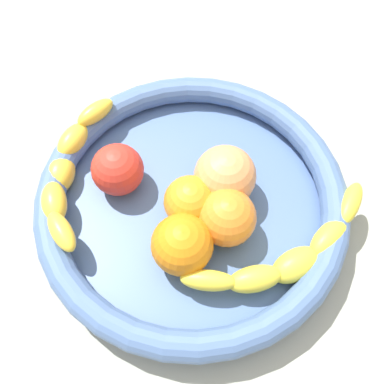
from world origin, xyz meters
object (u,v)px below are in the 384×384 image
at_px(orange_mid_left, 227,217).
at_px(orange_mid_right, 190,202).
at_px(fruit_bowl, 192,201).
at_px(peach_blush, 225,176).
at_px(orange_front, 182,245).
at_px(banana_draped_right, 291,255).
at_px(banana_draped_left, 67,170).
at_px(tomato_red, 118,170).

bearing_deg(orange_mid_left, orange_mid_right, -108.04).
bearing_deg(fruit_bowl, peach_blush, 123.81).
relative_size(orange_front, orange_mid_right, 1.11).
distance_m(banana_draped_right, orange_front, 0.12).
height_order(banana_draped_left, orange_mid_left, orange_mid_left).
height_order(fruit_bowl, peach_blush, peach_blush).
height_order(banana_draped_right, orange_mid_left, orange_mid_left).
bearing_deg(orange_mid_right, fruit_bowl, 176.51).
distance_m(banana_draped_right, orange_mid_left, 0.08).
distance_m(orange_front, tomato_red, 0.12).
bearing_deg(orange_mid_right, banana_draped_left, -97.52).
xyz_separation_m(banana_draped_right, peach_blush, (-0.08, -0.08, 0.01)).
distance_m(fruit_bowl, banana_draped_left, 0.15).
height_order(fruit_bowl, tomato_red, tomato_red).
distance_m(fruit_bowl, orange_mid_left, 0.06).
xyz_separation_m(banana_draped_left, tomato_red, (-0.01, 0.06, 0.00)).
relative_size(banana_draped_right, tomato_red, 3.16).
bearing_deg(fruit_bowl, banana_draped_right, 64.53).
distance_m(orange_front, orange_mid_left, 0.06).
xyz_separation_m(orange_front, peach_blush, (-0.09, 0.03, 0.00)).
distance_m(fruit_bowl, orange_front, 0.07).
bearing_deg(tomato_red, peach_blush, 93.64).
bearing_deg(fruit_bowl, tomato_red, -99.50).
relative_size(fruit_bowl, banana_draped_left, 1.68).
xyz_separation_m(banana_draped_left, orange_mid_right, (0.02, 0.15, 0.00)).
relative_size(fruit_bowl, banana_draped_right, 1.86).
relative_size(fruit_bowl, peach_blush, 5.06).
height_order(orange_front, orange_mid_left, orange_front).
xyz_separation_m(banana_draped_left, orange_mid_left, (0.03, 0.19, 0.01)).
distance_m(orange_mid_right, peach_blush, 0.05).
bearing_deg(fruit_bowl, orange_mid_left, 57.75).
distance_m(banana_draped_left, peach_blush, 0.19).
bearing_deg(banana_draped_left, orange_mid_right, 82.48).
distance_m(banana_draped_left, banana_draped_right, 0.28).
height_order(banana_draped_right, peach_blush, peach_blush).
xyz_separation_m(fruit_bowl, orange_mid_right, (0.01, -0.00, 0.02)).
bearing_deg(peach_blush, tomato_red, -86.36).
relative_size(orange_mid_left, orange_mid_right, 1.09).
bearing_deg(orange_mid_right, tomato_red, -107.32).
height_order(orange_mid_left, peach_blush, peach_blush).
bearing_deg(banana_draped_left, orange_front, 64.09).
relative_size(orange_mid_right, peach_blush, 0.84).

